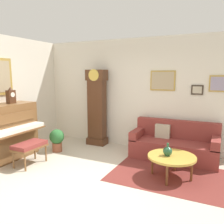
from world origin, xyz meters
The scene contains 11 objects.
ground_plane centered at (0.00, 0.00, -0.05)m, with size 6.40×6.00×0.10m, color beige.
wall_back centered at (0.02, 2.40, 1.40)m, with size 5.30×0.13×2.80m.
area_rug centered at (1.23, 0.93, 0.00)m, with size 2.10×1.50×0.01m, color maroon.
piano centered at (-2.23, 0.20, 0.63)m, with size 0.87×1.44×1.25m.
piano_bench centered at (-1.51, 0.20, 0.41)m, with size 0.42×0.70×0.48m.
grandfather_clock centered at (-0.95, 2.10, 0.96)m, with size 0.52×0.34×2.03m.
couch centered at (1.16, 1.93, 0.31)m, with size 1.90×0.80×0.84m.
coffee_table centered at (1.32, 0.87, 0.39)m, with size 0.88×0.88×0.42m.
mantel_clock centered at (-2.23, 0.43, 1.42)m, with size 0.13×0.18×0.38m.
green_jug centered at (1.24, 0.84, 0.51)m, with size 0.17×0.17×0.24m.
potted_plant centered at (-1.55, 1.13, 0.32)m, with size 0.36×0.36×0.56m.
Camera 1 is at (2.08, -3.28, 1.91)m, focal length 37.16 mm.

